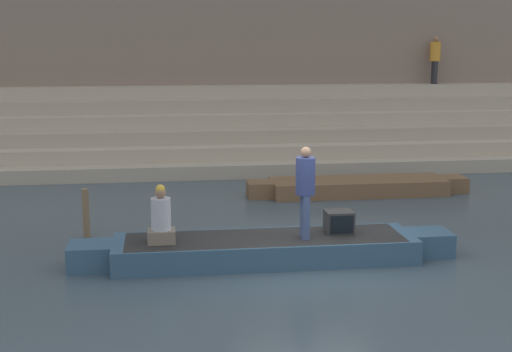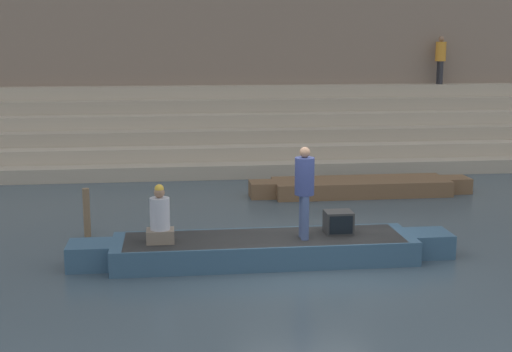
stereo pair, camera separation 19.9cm
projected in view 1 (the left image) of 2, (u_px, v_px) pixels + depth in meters
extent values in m
plane|color=#3D4C56|center=(311.00, 264.00, 12.78)|extent=(120.00, 120.00, 0.00)
cube|color=tan|center=(245.00, 160.00, 22.53)|extent=(36.00, 4.41, 0.40)
cube|color=#B2A28D|center=(243.00, 145.00, 22.81)|extent=(36.00, 3.67, 0.40)
cube|color=tan|center=(242.00, 131.00, 23.10)|extent=(36.00, 2.94, 0.40)
cube|color=#B2A28D|center=(241.00, 118.00, 23.38)|extent=(36.00, 2.20, 0.40)
cube|color=tan|center=(239.00, 105.00, 23.66)|extent=(36.00, 1.47, 0.40)
cube|color=#B2A28D|center=(238.00, 92.00, 23.94)|extent=(36.00, 0.73, 0.40)
cube|color=#7F6B5B|center=(235.00, 44.00, 24.58)|extent=(34.20, 1.20, 7.53)
cube|color=#4C4037|center=(237.00, 146.00, 24.64)|extent=(34.20, 0.12, 0.60)
cube|color=#33516B|center=(265.00, 249.00, 12.92)|extent=(5.45, 1.38, 0.44)
cube|color=#2D2D2D|center=(265.00, 239.00, 12.88)|extent=(5.01, 1.28, 0.05)
cube|color=#33516B|center=(429.00, 242.00, 13.33)|extent=(0.76, 0.76, 0.44)
cube|color=#33516B|center=(90.00, 256.00, 12.51)|extent=(0.76, 0.76, 0.44)
cylinder|color=olive|center=(216.00, 233.00, 13.55)|extent=(2.36, 0.04, 0.04)
cylinder|color=#3D4C75|center=(304.00, 215.00, 12.85)|extent=(0.15, 0.15, 0.80)
cylinder|color=#3D4C75|center=(306.00, 218.00, 12.67)|extent=(0.15, 0.15, 0.80)
cylinder|color=navy|center=(306.00, 176.00, 12.62)|extent=(0.35, 0.35, 0.67)
sphere|color=#8C664C|center=(306.00, 152.00, 12.54)|extent=(0.19, 0.19, 0.19)
cube|color=#756656|center=(162.00, 236.00, 12.52)|extent=(0.49, 0.38, 0.23)
cylinder|color=#B2B2BC|center=(161.00, 214.00, 12.44)|extent=(0.35, 0.35, 0.57)
sphere|color=#8C664C|center=(160.00, 193.00, 12.37)|extent=(0.19, 0.19, 0.19)
sphere|color=gold|center=(160.00, 189.00, 12.36)|extent=(0.16, 0.16, 0.16)
cube|color=#2D2D2D|center=(339.00, 222.00, 13.14)|extent=(0.51, 0.43, 0.41)
cube|color=black|center=(342.00, 225.00, 12.93)|extent=(0.43, 0.02, 0.33)
cube|color=brown|center=(358.00, 187.00, 18.45)|extent=(4.51, 1.31, 0.40)
cube|color=#2D2D2D|center=(358.00, 180.00, 18.42)|extent=(4.15, 1.21, 0.05)
cube|color=brown|center=(453.00, 184.00, 18.79)|extent=(0.63, 0.72, 0.40)
cube|color=brown|center=(260.00, 189.00, 18.11)|extent=(0.63, 0.72, 0.40)
cylinder|color=brown|center=(86.00, 213.00, 14.40)|extent=(0.14, 0.14, 1.00)
cylinder|color=#28282D|center=(433.00, 72.00, 24.83)|extent=(0.15, 0.15, 0.79)
cylinder|color=#28282D|center=(435.00, 73.00, 24.64)|extent=(0.15, 0.15, 0.79)
cylinder|color=orange|center=(435.00, 51.00, 24.60)|extent=(0.36, 0.36, 0.66)
sphere|color=#8C664C|center=(436.00, 39.00, 24.52)|extent=(0.19, 0.19, 0.19)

